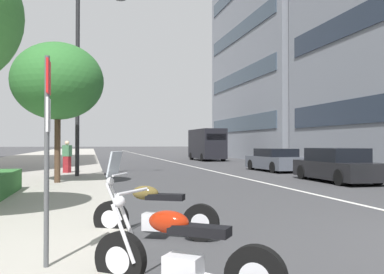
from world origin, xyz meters
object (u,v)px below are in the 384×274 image
motorcycle_second_in_row (181,257)px  parking_sign_by_curb (47,134)px  street_tree_far_plaza (58,81)px  car_far_down_avenue (275,160)px  delivery_van_ahead (207,144)px  car_lead_in_lane (337,166)px  pedestrian_on_plaza (67,157)px  motorcycle_far_end_row (152,213)px  street_lamp_with_banners (85,67)px

motorcycle_second_in_row → parking_sign_by_curb: (0.89, 1.42, 1.29)m
street_tree_far_plaza → parking_sign_by_curb: bearing=-176.2°
car_far_down_avenue → street_tree_far_plaza: 13.34m
delivery_van_ahead → street_tree_far_plaza: size_ratio=1.10×
car_lead_in_lane → pedestrian_on_plaza: (6.04, 11.09, 0.28)m
street_tree_far_plaza → car_lead_in_lane: bearing=-94.0°
motorcycle_far_end_row → street_lamp_with_banners: (12.06, 1.30, 4.60)m
motorcycle_far_end_row → pedestrian_on_plaza: (14.34, 2.16, 0.51)m
car_lead_in_lane → parking_sign_by_curb: parking_sign_by_curb is taller
motorcycle_second_in_row → car_far_down_avenue: car_far_down_avenue is taller
motorcycle_far_end_row → parking_sign_by_curb: (-1.78, 1.50, 1.27)m
motorcycle_far_end_row → street_tree_far_plaza: (9.08, 2.22, 3.46)m
motorcycle_far_end_row → car_lead_in_lane: size_ratio=0.44×
car_far_down_avenue → delivery_van_ahead: delivery_van_ahead is taller
motorcycle_far_end_row → street_lamp_with_banners: size_ratio=0.24×
delivery_van_ahead → motorcycle_second_in_row: bearing=162.5°
street_tree_far_plaza → motorcycle_second_in_row: bearing=-169.7°
delivery_van_ahead → street_tree_far_plaza: (-21.00, 11.70, 2.35)m
pedestrian_on_plaza → parking_sign_by_curb: bearing=37.7°
parking_sign_by_curb → street_lamp_with_banners: street_lamp_with_banners is taller
motorcycle_second_in_row → delivery_van_ahead: (32.75, -9.56, 1.14)m
motorcycle_second_in_row → pedestrian_on_plaza: bearing=-46.0°
motorcycle_second_in_row → delivery_van_ahead: size_ratio=0.31×
car_far_down_avenue → pedestrian_on_plaza: 11.48m
motorcycle_second_in_row → street_tree_far_plaza: size_ratio=0.35×
motorcycle_second_in_row → street_tree_far_plaza: (11.75, 2.13, 3.49)m
motorcycle_second_in_row → delivery_van_ahead: bearing=-69.2°
parking_sign_by_curb → street_lamp_with_banners: (13.83, -0.20, 3.33)m
motorcycle_second_in_row → car_lead_in_lane: car_lead_in_lane is taller
car_far_down_avenue → delivery_van_ahead: (15.12, -0.18, 0.92)m
motorcycle_second_in_row → parking_sign_by_curb: size_ratio=0.72×
motorcycle_far_end_row → delivery_van_ahead: size_ratio=0.35×
car_lead_in_lane → parking_sign_by_curb: 14.54m
street_lamp_with_banners → pedestrian_on_plaza: 4.76m
pedestrian_on_plaza → street_tree_far_plaza: bearing=34.7°
motorcycle_far_end_row → car_lead_in_lane: bearing=-110.6°
car_lead_in_lane → pedestrian_on_plaza: 12.63m
car_lead_in_lane → delivery_van_ahead: size_ratio=0.80×
car_lead_in_lane → delivery_van_ahead: (21.78, -0.55, 0.88)m
street_lamp_with_banners → car_far_down_avenue: bearing=-74.7°
car_lead_in_lane → motorcycle_second_in_row: bearing=141.7°
car_lead_in_lane → parking_sign_by_curb: bearing=135.2°
parking_sign_by_curb → street_tree_far_plaza: size_ratio=0.48×
car_lead_in_lane → car_far_down_avenue: 6.67m
car_lead_in_lane → street_tree_far_plaza: size_ratio=0.87×
car_lead_in_lane → street_tree_far_plaza: 11.63m
pedestrian_on_plaza → car_lead_in_lane: bearing=96.8°
motorcycle_second_in_row → motorcycle_far_end_row: bearing=-54.7°
parking_sign_by_curb → pedestrian_on_plaza: (16.11, 0.66, -0.76)m
motorcycle_second_in_row → car_lead_in_lane: (10.97, -9.01, 0.25)m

